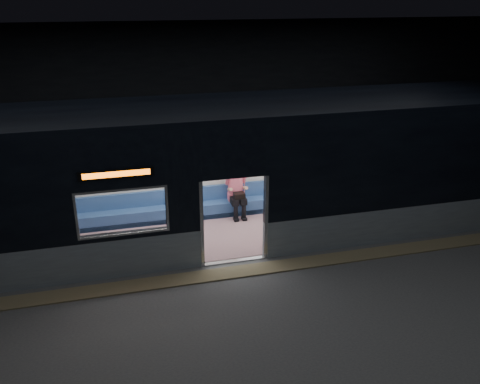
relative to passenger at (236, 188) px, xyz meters
name	(u,v)px	position (x,y,z in m)	size (l,w,h in m)	color
station_floor	(246,285)	(-0.69, -3.55, -0.84)	(24.00, 14.00, 0.01)	#47494C
station_envelope	(247,115)	(-0.69, -3.55, 2.83)	(24.00, 14.00, 5.00)	black
tactile_strip	(240,271)	(-0.69, -3.00, -0.82)	(22.80, 0.50, 0.03)	#8C7F59
metro_car	(219,166)	(-0.69, -1.00, 1.01)	(18.00, 3.04, 3.35)	#93A4B0
passenger	(236,188)	(0.00, 0.00, 0.00)	(0.44, 0.75, 1.45)	black
handbag	(239,195)	(0.02, -0.24, -0.14)	(0.29, 0.25, 0.14)	black
transit_map	(257,159)	(0.67, 0.31, 0.67)	(1.07, 0.03, 0.70)	white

